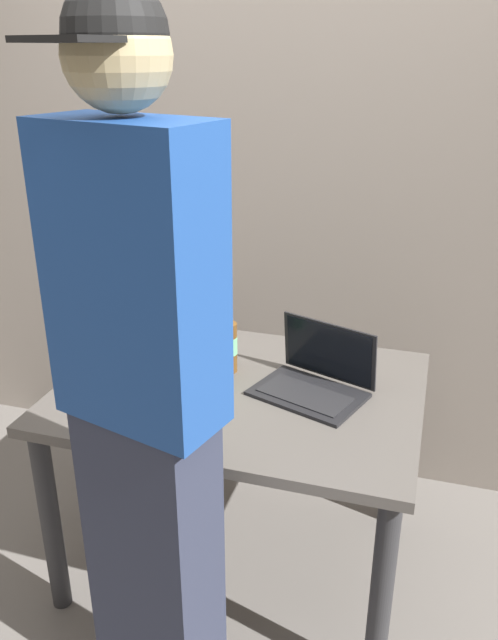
# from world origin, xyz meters

# --- Properties ---
(ground_plane) EXTENTS (8.00, 8.00, 0.00)m
(ground_plane) POSITION_xyz_m (0.00, 0.00, 0.00)
(ground_plane) COLOR slate
(ground_plane) RESTS_ON ground
(desk) EXTENTS (1.20, 0.89, 0.75)m
(desk) POSITION_xyz_m (0.00, 0.00, 0.64)
(desk) COLOR #56514C
(desk) RESTS_ON ground
(laptop) EXTENTS (0.42, 0.36, 0.22)m
(laptop) POSITION_xyz_m (0.24, 0.05, 0.80)
(laptop) COLOR black
(laptop) RESTS_ON desk
(beer_bottle_dark) EXTENTS (0.07, 0.07, 0.30)m
(beer_bottle_dark) POSITION_xyz_m (-0.18, 0.08, 0.87)
(beer_bottle_dark) COLOR #333333
(beer_bottle_dark) RESTS_ON desk
(beer_bottle_brown) EXTENTS (0.07, 0.07, 0.28)m
(beer_bottle_brown) POSITION_xyz_m (-0.08, 0.10, 0.86)
(beer_bottle_brown) COLOR brown
(beer_bottle_brown) RESTS_ON desk
(beer_bottle_amber) EXTENTS (0.06, 0.06, 0.30)m
(beer_bottle_amber) POSITION_xyz_m (-0.08, -0.01, 0.86)
(beer_bottle_amber) COLOR #1E5123
(beer_bottle_amber) RESTS_ON desk
(person_figure) EXTENTS (0.43, 0.35, 1.93)m
(person_figure) POSITION_xyz_m (-0.05, -0.60, 1.02)
(person_figure) COLOR #2D3347
(person_figure) RESTS_ON ground
(coffee_mug) EXTENTS (0.11, 0.08, 0.09)m
(coffee_mug) POSITION_xyz_m (-0.32, -0.31, 0.79)
(coffee_mug) COLOR #19598C
(coffee_mug) RESTS_ON desk
(back_wall) EXTENTS (6.00, 0.10, 2.60)m
(back_wall) POSITION_xyz_m (0.00, 0.76, 1.30)
(back_wall) COLOR gray
(back_wall) RESTS_ON ground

